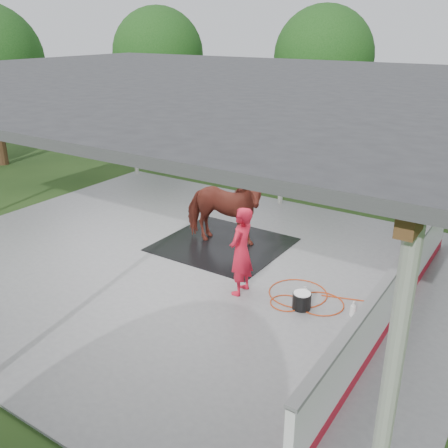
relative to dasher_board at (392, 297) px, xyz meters
The scene contains 12 objects.
ground 4.64m from the dasher_board, behind, with size 100.00×100.00×0.00m, color #1E3814.
concrete_slab 4.63m from the dasher_board, behind, with size 12.00×10.00×0.05m, color slate.
pavilion_structure 5.70m from the dasher_board, behind, with size 12.60×10.60×4.05m.
dasher_board is the anchor object (origin of this frame).
tree_belt 5.43m from the dasher_board, 168.18° to the left, with size 28.00×28.00×5.80m.
rubber_mat 4.55m from the dasher_board, 164.00° to the left, with size 2.85×2.67×0.02m, color black.
horse 4.53m from the dasher_board, 164.00° to the left, with size 0.93×2.05×1.73m, color maroon.
handler 2.85m from the dasher_board, behind, with size 0.65×0.42×1.78m, color red.
wash_bucket 1.61m from the dasher_board, 166.76° to the right, with size 0.35×0.35×0.32m.
soap_bottle_a 0.75m from the dasher_board, behind, with size 0.12×0.12×0.30m, color silver.
soap_bottle_b 1.73m from the dasher_board, behind, with size 0.09×0.09×0.19m, color #338CD8.
hose_coil 1.72m from the dasher_board, behind, with size 2.39×1.41×0.02m.
Camera 1 is at (6.32, -7.88, 4.96)m, focal length 40.00 mm.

